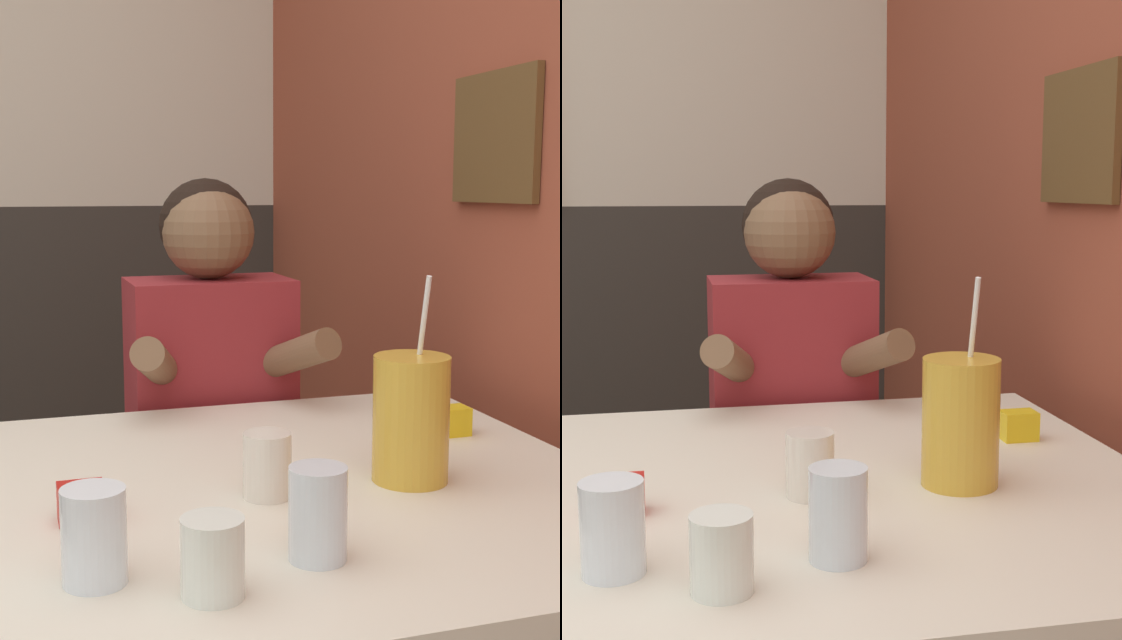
{
  "view_description": "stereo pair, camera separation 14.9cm",
  "coord_description": "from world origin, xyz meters",
  "views": [
    {
      "loc": [
        0.37,
        -0.86,
        1.17
      ],
      "look_at": [
        0.82,
        0.55,
        0.95
      ],
      "focal_mm": 50.0,
      "sensor_mm": 36.0,
      "label": 1
    },
    {
      "loc": [
        0.52,
        -0.9,
        1.17
      ],
      "look_at": [
        0.82,
        0.55,
        0.95
      ],
      "focal_mm": 50.0,
      "sensor_mm": 36.0,
      "label": 2
    }
  ],
  "objects": [
    {
      "name": "glass_far_side",
      "position": [
        0.72,
        0.3,
        0.78
      ],
      "size": [
        0.07,
        0.07,
        0.09
      ],
      "color": "silver",
      "rests_on": "main_table"
    },
    {
      "name": "glass_near_pitcher",
      "position": [
        0.46,
        0.09,
        0.79
      ],
      "size": [
        0.07,
        0.07,
        0.11
      ],
      "color": "silver",
      "rests_on": "main_table"
    },
    {
      "name": "cocktail_pitcher",
      "position": [
        0.94,
        0.3,
        0.83
      ],
      "size": [
        0.11,
        0.11,
        0.31
      ],
      "color": "gold",
      "rests_on": "main_table"
    },
    {
      "name": "brick_wall_right",
      "position": [
        1.38,
        1.15,
        1.35
      ],
      "size": [
        0.08,
        4.31,
        2.7
      ],
      "color": "brown",
      "rests_on": "ground_plane"
    },
    {
      "name": "main_table",
      "position": [
        0.77,
        0.36,
        0.67
      ],
      "size": [
        0.97,
        0.96,
        0.73
      ],
      "color": "beige",
      "rests_on": "ground_plane"
    },
    {
      "name": "glass_center",
      "position": [
        0.58,
        0.02,
        0.78
      ],
      "size": [
        0.07,
        0.07,
        0.09
      ],
      "color": "silver",
      "rests_on": "main_table"
    },
    {
      "name": "condiment_mustard",
      "position": [
        1.12,
        0.5,
        0.76
      ],
      "size": [
        0.06,
        0.04,
        0.05
      ],
      "color": "yellow",
      "rests_on": "main_table"
    },
    {
      "name": "glass_by_brick",
      "position": [
        0.71,
        0.08,
        0.79
      ],
      "size": [
        0.07,
        0.07,
        0.11
      ],
      "color": "silver",
      "rests_on": "main_table"
    },
    {
      "name": "condiment_ketchup",
      "position": [
        0.46,
        0.28,
        0.76
      ],
      "size": [
        0.06,
        0.04,
        0.05
      ],
      "color": "#B7140F",
      "rests_on": "main_table"
    },
    {
      "name": "person_seated",
      "position": [
        0.79,
        0.96,
        0.62
      ],
      "size": [
        0.42,
        0.4,
        1.19
      ],
      "color": "maroon",
      "rests_on": "ground_plane"
    }
  ]
}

